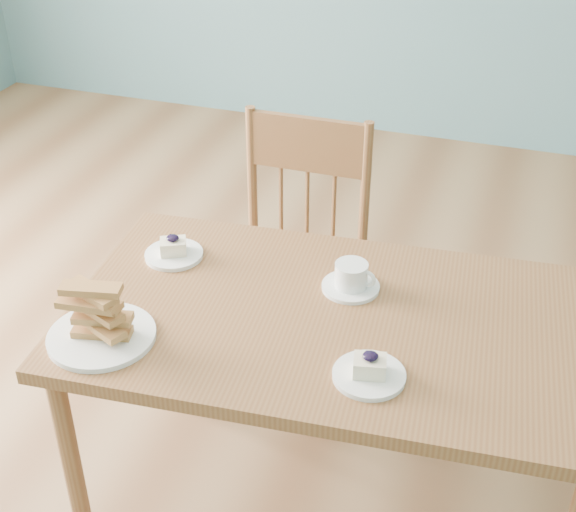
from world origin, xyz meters
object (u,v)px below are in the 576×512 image
(dining_chair, at_px, (294,261))
(biscotti_plate, at_px, (99,321))
(coffee_cup, at_px, (352,278))
(dining_table, at_px, (333,338))
(cheesecake_plate_near, at_px, (369,371))
(cheesecake_plate_far, at_px, (174,251))

(dining_chair, relative_size, biscotti_plate, 3.62)
(coffee_cup, bearing_deg, biscotti_plate, -134.80)
(dining_table, distance_m, biscotti_plate, 0.55)
(dining_chair, xyz_separation_m, cheesecake_plate_near, (0.40, -0.70, 0.24))
(dining_chair, xyz_separation_m, coffee_cup, (0.28, -0.39, 0.25))
(cheesecake_plate_near, height_order, biscotti_plate, biscotti_plate)
(dining_chair, relative_size, cheesecake_plate_near, 5.65)
(dining_table, relative_size, cheesecake_plate_far, 8.55)
(dining_table, height_order, dining_chair, dining_chair)
(dining_chair, distance_m, cheesecake_plate_far, 0.51)
(cheesecake_plate_near, xyz_separation_m, coffee_cup, (-0.12, 0.31, 0.01))
(dining_table, xyz_separation_m, cheesecake_plate_far, (-0.47, 0.12, 0.08))
(dining_chair, xyz_separation_m, cheesecake_plate_far, (-0.20, -0.40, 0.24))
(biscotti_plate, bearing_deg, coffee_cup, 37.29)
(cheesecake_plate_near, xyz_separation_m, biscotti_plate, (-0.61, -0.06, 0.03))
(coffee_cup, distance_m, biscotti_plate, 0.61)
(cheesecake_plate_far, xyz_separation_m, coffee_cup, (0.48, 0.00, 0.01))
(dining_chair, relative_size, coffee_cup, 6.19)
(cheesecake_plate_far, distance_m, biscotti_plate, 0.37)
(dining_table, bearing_deg, coffee_cup, 80.54)
(cheesecake_plate_far, bearing_deg, dining_chair, 62.78)
(cheesecake_plate_far, bearing_deg, coffee_cup, 0.48)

